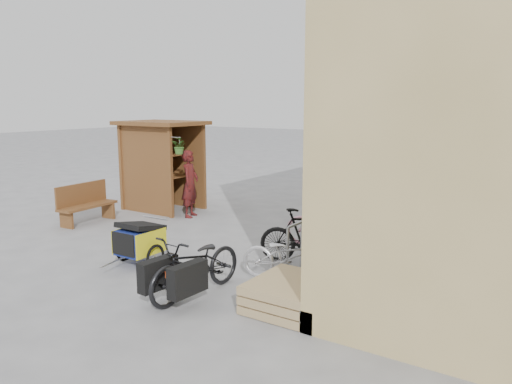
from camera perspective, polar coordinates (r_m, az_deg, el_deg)
The scene contains 17 objects.
ground at distance 10.05m, azimuth -7.17°, elevation -6.61°, with size 80.00×80.00×0.00m, color #959598.
kiosk at distance 13.73m, azimuth -10.99°, elevation 4.43°, with size 2.49×1.65×2.40m.
bike_rack at distance 10.73m, azimuth 10.74°, elevation -2.78°, with size 0.05×5.35×0.86m.
pallet_stack at distance 7.25m, azimuth 3.86°, elevation -11.57°, with size 1.00×1.20×0.40m.
bench at distance 12.77m, azimuth -18.91°, elevation -1.19°, with size 0.57×1.55×0.96m.
shopping_carts at distance 14.27m, azimuth 19.70°, elevation 0.57°, with size 0.62×1.72×1.12m.
child_trailer at distance 9.30m, azimuth -13.19°, elevation -5.31°, with size 0.82×1.39×0.82m.
cargo_bike at distance 7.61m, azimuth -6.97°, elevation -8.36°, with size 0.78×1.90×0.98m.
person_kiosk at distance 12.77m, azimuth -7.54°, elevation 0.94°, with size 0.62×0.41×1.71m, color maroon.
bike_0 at distance 8.21m, azimuth 3.85°, elevation -7.35°, with size 0.56×1.61×0.85m, color silver.
bike_1 at distance 9.08m, azimuth 5.74°, elevation -5.09°, with size 0.48×1.70×1.02m, color black.
bike_2 at distance 10.24m, azimuth 8.37°, elevation -3.64°, with size 0.61×1.76×0.93m, color #B87789.
bike_3 at distance 10.46m, azimuth 9.35°, elevation -3.25°, with size 0.45×1.61×0.97m, color #1B5F6C.
bike_4 at distance 11.10m, azimuth 11.30°, elevation -2.80°, with size 0.58×1.65×0.87m, color black.
bike_5 at distance 11.55m, azimuth 12.74°, elevation -1.76°, with size 0.51×1.82×1.10m, color maroon.
bike_6 at distance 12.27m, azimuth 12.98°, elevation -1.53°, with size 0.60×1.72×0.90m, color black.
bike_7 at distance 12.59m, azimuth 13.69°, elevation -1.00°, with size 0.48×1.69×1.02m, color #1B5F6C.
Camera 1 is at (6.32, -7.26, 2.91)m, focal length 35.00 mm.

